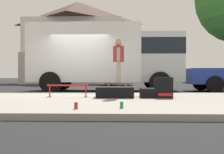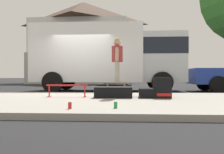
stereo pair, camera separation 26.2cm
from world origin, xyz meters
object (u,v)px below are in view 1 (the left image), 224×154
(skateboard, at_px, (119,84))
(soda_can_b, at_px, (76,106))
(box_truck, at_px, (107,55))
(kicker_ramp, at_px, (158,89))
(soda_can, at_px, (122,105))
(skate_box, at_px, (115,91))
(grind_rail, at_px, (68,88))
(skater_kid, at_px, (119,57))

(skateboard, relative_size, soda_can_b, 6.38)
(skateboard, height_order, box_truck, box_truck)
(kicker_ramp, xyz_separation_m, soda_can, (-1.05, -2.37, -0.17))
(skate_box, height_order, soda_can_b, skate_box)
(box_truck, bearing_deg, skateboard, -83.03)
(grind_rail, distance_m, skater_kid, 1.71)
(skateboard, bearing_deg, grind_rail, 176.33)
(grind_rail, bearing_deg, box_truck, 79.26)
(skateboard, bearing_deg, soda_can_b, -107.44)
(kicker_ramp, bearing_deg, soda_can, -113.96)
(grind_rail, distance_m, soda_can_b, 2.63)
(skater_kid, height_order, soda_can_b, skater_kid)
(skate_box, xyz_separation_m, soda_can, (0.17, -2.37, -0.11))
(skate_box, height_order, kicker_ramp, kicker_ramp)
(grind_rail, height_order, soda_can, grind_rail)
(soda_can, bearing_deg, skate_box, 94.02)
(skater_kid, bearing_deg, soda_can, -88.32)
(grind_rail, bearing_deg, soda_can, -57.69)
(box_truck, bearing_deg, soda_can_b, -91.51)
(skater_kid, relative_size, soda_can, 10.09)
(skate_box, xyz_separation_m, box_truck, (-0.48, 4.67, 1.40))
(soda_can, bearing_deg, box_truck, 95.24)
(kicker_ramp, distance_m, soda_can, 2.60)
(skater_kid, bearing_deg, grind_rail, 176.33)
(kicker_ramp, height_order, soda_can, kicker_ramp)
(skater_kid, xyz_separation_m, soda_can_b, (-0.77, -2.44, -1.08))
(grind_rail, relative_size, soda_can, 9.54)
(skater_kid, relative_size, soda_can_b, 10.09)
(kicker_ramp, relative_size, skateboard, 1.05)
(skate_box, bearing_deg, grind_rail, 178.34)
(kicker_ramp, distance_m, skater_kid, 1.44)
(skater_kid, bearing_deg, soda_can_b, -107.44)
(skate_box, distance_m, box_truck, 4.90)
(soda_can_b, bearing_deg, skater_kid, 72.56)
(skate_box, bearing_deg, skateboard, -28.73)
(kicker_ramp, xyz_separation_m, grind_rail, (-2.58, 0.04, 0.02))
(kicker_ramp, height_order, grind_rail, kicker_ramp)
(skate_box, relative_size, box_truck, 0.15)
(kicker_ramp, bearing_deg, grind_rail, 179.12)
(skater_kid, bearing_deg, skateboard, 90.00)
(skateboard, distance_m, skater_kid, 0.76)
(skate_box, xyz_separation_m, skateboard, (0.10, -0.05, 0.21))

